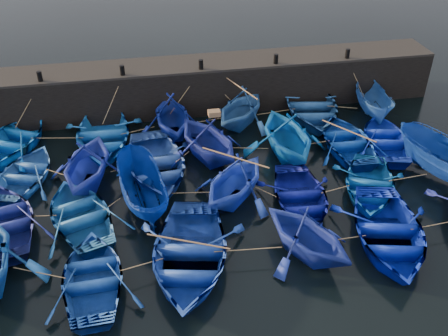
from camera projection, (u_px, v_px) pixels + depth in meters
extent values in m
plane|color=black|center=(239.00, 228.00, 19.50)|extent=(120.00, 120.00, 0.00)
cube|color=black|center=(199.00, 86.00, 27.31)|extent=(26.00, 2.50, 2.50)
cube|color=black|center=(199.00, 63.00, 26.57)|extent=(26.00, 2.50, 0.12)
cylinder|color=black|center=(40.00, 76.00, 24.44)|extent=(0.24, 0.24, 0.50)
cylinder|color=black|center=(122.00, 70.00, 25.05)|extent=(0.24, 0.24, 0.50)
cylinder|color=black|center=(201.00, 64.00, 25.67)|extent=(0.24, 0.24, 0.50)
cylinder|color=black|center=(276.00, 59.00, 26.28)|extent=(0.24, 0.24, 0.50)
cylinder|color=black|center=(347.00, 54.00, 26.89)|extent=(0.24, 0.24, 0.50)
imported|color=#094EA4|center=(12.00, 140.00, 23.95)|extent=(5.70, 6.30, 1.07)
imported|color=blue|center=(102.00, 136.00, 24.23)|extent=(4.08, 5.62, 1.15)
imported|color=navy|center=(172.00, 115.00, 24.82)|extent=(3.75, 4.30, 2.21)
imported|color=#295D9E|center=(241.00, 107.00, 25.62)|extent=(5.28, 5.33, 2.13)
imported|color=navy|center=(311.00, 107.00, 26.70)|extent=(5.05, 6.40, 1.20)
imported|color=#245393|center=(374.00, 103.00, 26.64)|extent=(2.11, 4.23, 1.57)
imported|color=#2356A2|center=(26.00, 173.00, 21.81)|extent=(4.20, 4.98, 0.88)
imported|color=navy|center=(87.00, 162.00, 21.26)|extent=(4.61, 5.07, 2.29)
imported|color=#294EA9|center=(156.00, 164.00, 22.20)|extent=(4.38, 5.79, 1.14)
imported|color=navy|center=(208.00, 138.00, 22.89)|extent=(5.18, 5.51, 2.31)
imported|color=#0B5AB4|center=(288.00, 134.00, 23.05)|extent=(4.30, 4.91, 2.48)
imported|color=#0B3B9E|center=(347.00, 140.00, 24.06)|extent=(3.53, 4.81, 0.97)
imported|color=#0F2BC8|center=(387.00, 138.00, 24.21)|extent=(4.20, 5.15, 0.94)
imported|color=navy|center=(5.00, 220.00, 19.13)|extent=(4.41, 5.40, 0.98)
imported|color=#1A5894|center=(81.00, 214.00, 19.46)|extent=(4.69, 5.54, 0.98)
imported|color=navy|center=(142.00, 189.00, 20.11)|extent=(2.40, 4.79, 1.77)
imported|color=blue|center=(235.00, 180.00, 20.37)|extent=(5.26, 5.30, 2.11)
imported|color=navy|center=(300.00, 197.00, 20.37)|extent=(3.60, 4.78, 0.94)
imported|color=#0D58B4|center=(369.00, 185.00, 21.07)|extent=(4.69, 5.33, 0.92)
imported|color=navy|center=(448.00, 164.00, 21.46)|extent=(4.17, 5.44, 1.99)
imported|color=#164497|center=(93.00, 277.00, 16.79)|extent=(3.28, 4.48, 0.91)
imported|color=navy|center=(189.00, 254.00, 17.47)|extent=(5.11, 6.35, 1.17)
imported|color=navy|center=(307.00, 234.00, 17.70)|extent=(4.84, 5.03, 2.04)
imported|color=#071EAC|center=(388.00, 232.00, 18.47)|extent=(4.95, 6.10, 1.11)
cube|color=brown|center=(214.00, 113.00, 22.21)|extent=(0.54, 0.40, 0.24)
cylinder|color=tan|center=(57.00, 138.00, 24.09)|extent=(2.49, 0.47, 0.04)
cylinder|color=tan|center=(138.00, 130.00, 24.69)|extent=(1.67, 0.48, 0.04)
cylinder|color=tan|center=(207.00, 121.00, 25.52)|extent=(1.78, 0.32, 0.04)
cylinder|color=tan|center=(276.00, 112.00, 26.32)|extent=(2.14, 0.30, 0.04)
cylinder|color=tan|center=(342.00, 107.00, 26.75)|extent=(1.51, 0.60, 0.04)
cylinder|color=tan|center=(57.00, 173.00, 21.67)|extent=(1.00, 0.75, 0.04)
cylinder|color=tan|center=(123.00, 169.00, 21.90)|extent=(1.08, 0.25, 0.04)
cylinder|color=tan|center=(183.00, 157.00, 22.72)|extent=(0.73, 0.81, 0.04)
cylinder|color=tan|center=(248.00, 148.00, 23.33)|extent=(1.88, 0.47, 0.04)
cylinder|color=tan|center=(317.00, 143.00, 23.73)|extent=(1.28, 0.18, 0.04)
cylinder|color=tan|center=(367.00, 138.00, 24.10)|extent=(0.19, 0.22, 0.04)
cylinder|color=tan|center=(43.00, 216.00, 19.26)|extent=(1.04, 0.17, 0.04)
cylinder|color=tan|center=(112.00, 204.00, 19.86)|extent=(0.66, 0.65, 0.04)
cylinder|color=tan|center=(189.00, 193.00, 20.48)|extent=(1.98, 0.32, 0.04)
cylinder|color=tan|center=(267.00, 193.00, 20.49)|extent=(0.79, 0.92, 0.04)
cylinder|color=tan|center=(335.00, 189.00, 20.67)|extent=(1.33, 0.31, 0.04)
cylinder|color=tan|center=(408.00, 178.00, 21.37)|extent=(1.83, 0.20, 0.04)
cylinder|color=tan|center=(39.00, 273.00, 16.80)|extent=(1.80, 0.87, 0.04)
cylinder|color=tan|center=(142.00, 265.00, 17.11)|extent=(1.48, 0.35, 0.04)
cylinder|color=tan|center=(248.00, 249.00, 17.73)|extent=(2.44, 0.25, 0.04)
cylinder|color=tan|center=(348.00, 238.00, 18.22)|extent=(1.40, 0.06, 0.04)
cylinder|color=tan|center=(436.00, 225.00, 18.84)|extent=(2.14, 0.20, 0.04)
cylinder|color=tan|center=(28.00, 105.00, 24.71)|extent=(1.60, 0.68, 2.09)
cylinder|color=tan|center=(113.00, 100.00, 25.16)|extent=(1.32, 1.12, 2.09)
cylinder|color=tan|center=(186.00, 92.00, 25.92)|extent=(1.84, 0.67, 2.09)
cylinder|color=tan|center=(219.00, 88.00, 26.31)|extent=(1.80, 0.39, 2.09)
cylinder|color=tan|center=(290.00, 81.00, 27.02)|extent=(1.74, 0.12, 2.09)
cylinder|color=tan|center=(356.00, 78.00, 27.35)|extent=(1.05, 0.70, 2.09)
cylinder|color=#99724C|center=(241.00, 88.00, 25.00)|extent=(1.08, 2.84, 0.06)
cylinder|color=#99724C|center=(349.00, 131.00, 23.77)|extent=(1.77, 2.49, 0.06)
cylinder|color=#99724C|center=(235.00, 158.00, 19.75)|extent=(2.34, 1.97, 0.06)
cylinder|color=#99724C|center=(188.00, 241.00, 17.12)|extent=(2.74, 1.32, 0.06)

